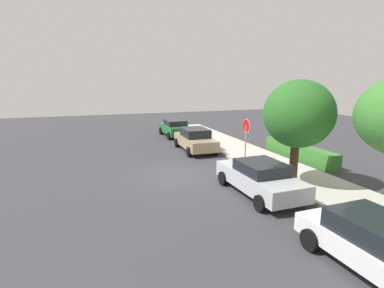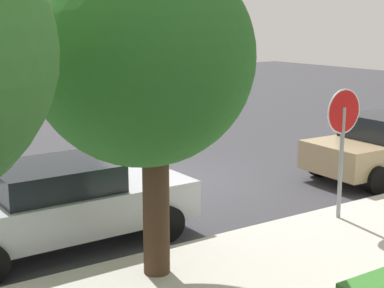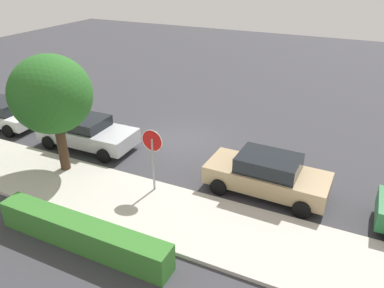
% 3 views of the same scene
% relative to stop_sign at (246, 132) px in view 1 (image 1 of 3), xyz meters
% --- Properties ---
extents(ground_plane, '(60.00, 60.00, 0.00)m').
position_rel_stop_sign_xyz_m(ground_plane, '(1.11, -4.51, -1.80)').
color(ground_plane, '#38383D').
extents(sidewalk_curb, '(32.00, 3.19, 0.14)m').
position_rel_stop_sign_xyz_m(sidewalk_curb, '(1.11, 1.05, -1.73)').
color(sidewalk_curb, beige).
rests_on(sidewalk_curb, ground_plane).
extents(stop_sign, '(0.84, 0.08, 2.60)m').
position_rel_stop_sign_xyz_m(stop_sign, '(0.00, 0.00, 0.00)').
color(stop_sign, gray).
rests_on(stop_sign, ground_plane).
extents(parked_car_tan, '(4.54, 2.13, 1.56)m').
position_rel_stop_sign_xyz_m(parked_car_tan, '(-3.79, -1.80, -1.01)').
color(parked_car_tan, tan).
rests_on(parked_car_tan, ground_plane).
extents(parked_car_silver, '(4.60, 2.17, 1.45)m').
position_rel_stop_sign_xyz_m(parked_car_silver, '(4.76, -1.97, -1.06)').
color(parked_car_silver, silver).
rests_on(parked_car_silver, ground_plane).
extents(parked_car_green, '(4.07, 2.05, 1.45)m').
position_rel_stop_sign_xyz_m(parked_car_green, '(-9.53, -1.60, -1.04)').
color(parked_car_green, '#236B38').
rests_on(parked_car_green, ground_plane).
extents(parked_car_white, '(4.45, 2.14, 1.40)m').
position_rel_stop_sign_xyz_m(parked_car_white, '(10.47, -1.98, -1.07)').
color(parked_car_white, white).
rests_on(parked_car_white, ground_plane).
extents(street_tree_mid_block, '(3.13, 3.13, 4.84)m').
position_rel_stop_sign_xyz_m(street_tree_mid_block, '(4.28, 0.19, 1.50)').
color(street_tree_mid_block, '#422D1E').
rests_on(street_tree_mid_block, ground_plane).
extents(front_yard_hedge, '(6.00, 0.76, 0.92)m').
position_rel_stop_sign_xyz_m(front_yard_hedge, '(0.46, 3.50, -1.34)').
color(front_yard_hedge, '#387A2D').
rests_on(front_yard_hedge, ground_plane).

